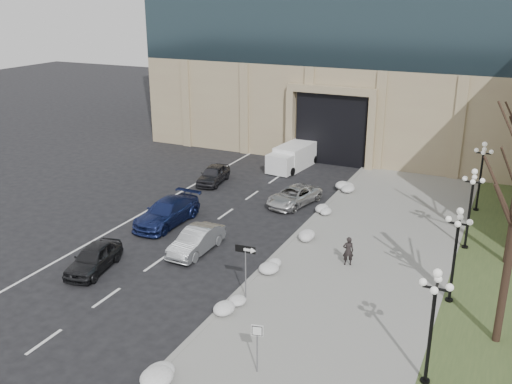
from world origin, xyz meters
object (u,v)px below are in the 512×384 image
car_d (294,196)px  car_b (196,241)px  box_truck (294,157)px  lamppost_b (456,243)px  car_e (213,174)px  lamppost_d (482,167)px  lamppost_a (433,312)px  pedestrian (348,251)px  car_a (94,258)px  keep_sign (257,339)px  lamppost_c (471,198)px  car_c (167,212)px  one_way_sign (249,256)px

car_d → car_b: bearing=-89.2°
box_truck → lamppost_b: bearing=-43.3°
car_e → lamppost_d: lamppost_d is taller
car_b → lamppost_a: (13.53, -6.21, 2.38)m
lamppost_a → pedestrian: bearing=123.7°
car_b → box_truck: (-1.14, 17.54, 0.22)m
car_a → box_truck: box_truck is taller
car_e → lamppost_a: 25.56m
keep_sign → lamppost_c: lamppost_c is taller
lamppost_a → car_d: bearing=126.3°
car_c → one_way_sign: (8.76, -6.31, 1.53)m
car_c → lamppost_a: (17.32, -8.99, 2.30)m
car_d → car_e: 7.47m
car_e → box_truck: bearing=50.2°
pedestrian → box_truck: 18.23m
lamppost_a → lamppost_c: bearing=90.0°
lamppost_a → lamppost_c: size_ratio=1.00×
pedestrian → keep_sign: size_ratio=0.74×
pedestrian → keep_sign: (-0.49, -10.20, 0.67)m
car_c → lamppost_b: lamppost_b is taller
box_truck → keep_sign: (8.80, -25.89, 0.67)m
lamppost_c → keep_sign: bearing=-111.2°
lamppost_a → lamppost_b: same height
car_e → lamppost_a: lamppost_a is taller
lamppost_d → lamppost_c: bearing=-90.0°
lamppost_b → lamppost_a: bearing=-90.0°
car_b → car_c: car_c is taller
lamppost_c → pedestrian: bearing=-137.5°
car_c → lamppost_d: size_ratio=1.12×
keep_sign → lamppost_a: lamppost_a is taller
car_a → one_way_sign: bearing=-6.4°
one_way_sign → lamppost_d: bearing=58.2°
car_d → box_truck: 8.84m
box_truck → lamppost_b: (14.67, -17.26, 2.16)m
car_c → one_way_sign: 10.90m
pedestrian → keep_sign: bearing=63.9°
car_c → one_way_sign: one_way_sign is taller
lamppost_b → lamppost_c: 6.50m
car_e → lamppost_c: lamppost_c is taller
keep_sign → lamppost_b: (5.87, 8.63, 1.49)m
one_way_sign → lamppost_b: 9.40m
car_e → lamppost_b: (18.66, -10.80, 2.39)m
car_b → car_e: bearing=116.1°
car_b → car_d: car_b is taller
car_a → car_e: (-1.43, 15.26, -0.01)m
car_d → keep_sign: (5.53, -17.68, 0.96)m
one_way_sign → pedestrian: bearing=54.6°
car_a → one_way_sign: size_ratio=1.44×
car_b → lamppost_d: lamppost_d is taller
pedestrian → lamppost_c: (5.38, 4.93, 2.16)m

